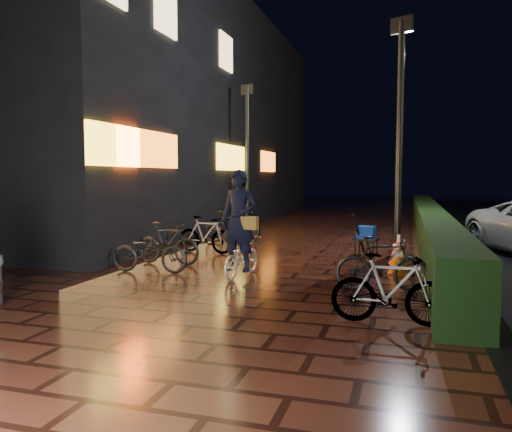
% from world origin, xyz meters
% --- Properties ---
extents(ground, '(80.00, 80.00, 0.00)m').
position_xyz_m(ground, '(0.00, 0.00, 0.00)').
color(ground, '#381911').
rests_on(ground, ground).
extents(hedge, '(0.70, 20.00, 1.00)m').
position_xyz_m(hedge, '(3.30, 8.00, 0.50)').
color(hedge, black).
rests_on(hedge, ground).
extents(storefront_block, '(12.09, 22.00, 9.00)m').
position_xyz_m(storefront_block, '(-9.50, 11.50, 4.50)').
color(storefront_block, black).
rests_on(storefront_block, ground).
extents(lamp_post_hedge, '(0.54, 0.27, 5.73)m').
position_xyz_m(lamp_post_hedge, '(2.42, 4.69, 3.15)').
color(lamp_post_hedge, black).
rests_on(lamp_post_hedge, ground).
extents(lamp_post_sf, '(0.49, 0.19, 5.07)m').
position_xyz_m(lamp_post_sf, '(-2.68, 8.51, 2.79)').
color(lamp_post_sf, black).
rests_on(lamp_post_sf, ground).
extents(cyclist, '(0.77, 1.48, 2.06)m').
position_xyz_m(cyclist, '(-0.41, 0.96, 0.77)').
color(cyclist, white).
rests_on(cyclist, ground).
extents(traffic_barrier, '(0.43, 1.60, 0.64)m').
position_xyz_m(traffic_barrier, '(2.48, 2.77, 0.32)').
color(traffic_barrier, '#D7660B').
rests_on(traffic_barrier, ground).
extents(cart_assembly, '(0.66, 0.57, 1.04)m').
position_xyz_m(cart_assembly, '(1.68, 4.33, 0.53)').
color(cart_assembly, black).
rests_on(cart_assembly, ground).
extents(parked_bikes_storefront, '(1.80, 6.33, 0.93)m').
position_xyz_m(parked_bikes_storefront, '(-2.33, 3.67, 0.44)').
color(parked_bikes_storefront, black).
rests_on(parked_bikes_storefront, ground).
extents(parked_bikes_hedge, '(1.77, 2.47, 0.93)m').
position_xyz_m(parked_bikes_hedge, '(2.35, -0.42, 0.47)').
color(parked_bikes_hedge, black).
rests_on(parked_bikes_hedge, ground).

